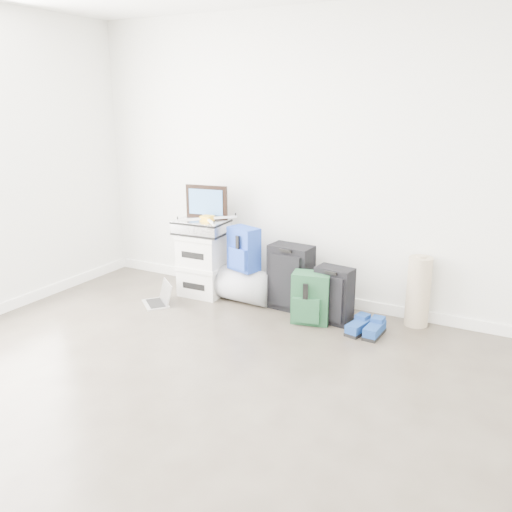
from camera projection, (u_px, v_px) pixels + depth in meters
The scene contains 14 objects.
ground at pixel (130, 425), 3.30m from camera, with size 5.00×5.00×0.00m, color #393229.
room_envelope at pixel (110, 137), 2.83m from camera, with size 4.52×5.02×2.71m.
boxes_stack at pixel (203, 264), 5.42m from camera, with size 0.45×0.37×0.63m.
briefcase at pixel (202, 227), 5.31m from camera, with size 0.49×0.36×0.14m, color #B2B2B7.
painting at pixel (206, 202), 5.33m from camera, with size 0.43×0.09×0.33m.
drone at pixel (207, 218), 5.23m from camera, with size 0.44×0.44×0.05m.
duffel_bag at pixel (245, 285), 5.27m from camera, with size 0.33×0.33×0.54m, color gray.
blue_backpack at pixel (243, 250), 5.14m from camera, with size 0.34×0.29×0.41m.
large_suitcase at pixel (290, 277), 5.05m from camera, with size 0.41×0.28×0.62m.
green_backpack at pixel (311, 299), 4.75m from camera, with size 0.36×0.30×0.46m.
carry_on at pixel (334, 295), 4.75m from camera, with size 0.34×0.25×0.50m.
shoes at pixel (367, 329), 4.56m from camera, with size 0.29×0.32×0.10m.
rolled_rug at pixel (418, 292), 4.68m from camera, with size 0.20×0.20×0.62m, color tan.
laptop at pixel (160, 299), 5.23m from camera, with size 0.37×0.36×0.22m.
Camera 1 is at (2.05, -2.17, 1.91)m, focal length 38.00 mm.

